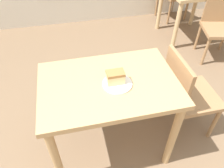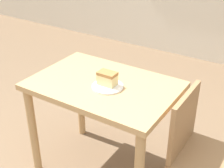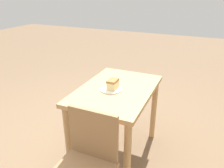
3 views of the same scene
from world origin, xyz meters
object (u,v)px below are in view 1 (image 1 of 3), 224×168
dining_table_near (109,95)px  chair_far_corner (220,24)px  plate (117,84)px  cake_slice (115,77)px  chair_near_window (186,93)px

dining_table_near → chair_far_corner: (1.70, 1.10, -0.18)m
dining_table_near → plate: plate is taller
dining_table_near → cake_slice: 0.19m
chair_far_corner → plate: 2.02m
dining_table_near → plate: 0.15m
chair_far_corner → cake_slice: bearing=-131.8°
cake_slice → dining_table_near: bearing=156.4°
chair_near_window → cake_slice: 0.75m
dining_table_near → cake_slice: size_ratio=8.02×
chair_near_window → plate: (-0.64, -0.08, 0.32)m
cake_slice → plate: bearing=-49.7°
dining_table_near → cake_slice: cake_slice is taller
chair_near_window → plate: chair_near_window is taller
chair_far_corner → plate: size_ratio=4.07×
dining_table_near → plate: size_ratio=4.71×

